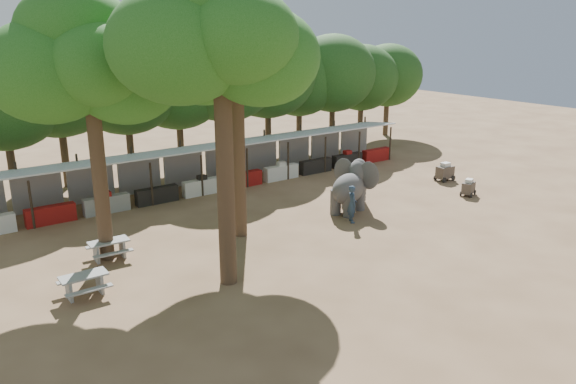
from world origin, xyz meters
TOP-DOWN VIEW (x-y plane):
  - ground at (0.00, 0.00)m, footprint 100.00×100.00m
  - vendor_stalls at (-0.00, 13.84)m, footprint 28.00×2.99m
  - yard_tree_left at (-9.13, 7.19)m, footprint 7.10×6.90m
  - yard_tree_center at (-6.13, 2.19)m, footprint 7.10×6.90m
  - yard_tree_back at (-3.13, 6.19)m, footprint 7.10×6.90m
  - backdrop_trees at (0.00, 19.00)m, footprint 46.46×5.95m
  - elephant at (3.67, 5.73)m, footprint 3.52×2.74m
  - handler at (2.42, 4.29)m, footprint 0.71×0.81m
  - picnic_table_near at (-10.81, 4.09)m, footprint 1.67×1.51m
  - picnic_table_far at (-8.94, 6.86)m, footprint 1.71×1.55m
  - cart_front at (10.95, 3.73)m, footprint 1.16×0.96m
  - cart_back at (12.43, 6.63)m, footprint 1.20×0.80m

SIDE VIEW (x-z plane):
  - ground at x=0.00m, z-range 0.00..0.00m
  - cart_front at x=10.95m, z-range -0.01..0.97m
  - picnic_table_far at x=-8.94m, z-range 0.13..0.94m
  - picnic_table_near at x=-10.81m, z-range 0.13..0.95m
  - cart_back at x=12.43m, z-range -0.01..1.15m
  - handler at x=2.42m, z-range 0.00..1.90m
  - vendor_stalls at x=0.00m, z-range -0.22..2.58m
  - elephant at x=3.67m, z-range 0.00..2.63m
  - backdrop_trees at x=0.00m, z-range 1.35..9.68m
  - yard_tree_left at x=-9.13m, z-range 2.69..13.71m
  - yard_tree_back at x=-3.13m, z-range 2.86..14.22m
  - yard_tree_center at x=-6.13m, z-range 3.19..15.23m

